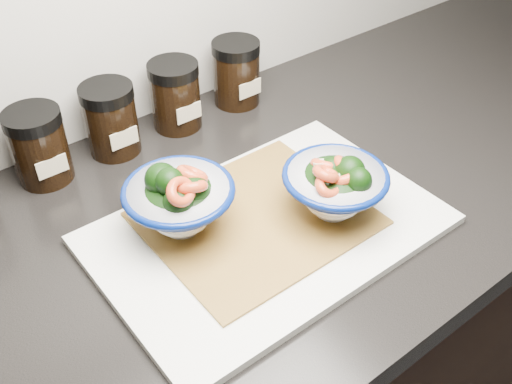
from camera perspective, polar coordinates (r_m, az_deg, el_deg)
countertop at (r=0.82m, az=-6.55°, el=-5.48°), size 3.50×0.60×0.04m
cutting_board at (r=0.80m, az=1.11°, el=-3.58°), size 0.45×0.30×0.01m
bamboo_mat at (r=0.81m, az=0.00°, el=-2.51°), size 0.28×0.24×0.00m
bowl_left at (r=0.77m, az=-7.31°, el=-0.80°), size 0.15×0.15×0.11m
bowl_right at (r=0.79m, az=7.58°, el=0.60°), size 0.14×0.14×0.10m
spice_jar_c at (r=0.92m, az=-19.96°, el=4.13°), size 0.08×0.08×0.11m
spice_jar_d at (r=0.95m, az=-13.66°, el=6.74°), size 0.08×0.08×0.11m
spice_jar_e at (r=0.99m, az=-7.69°, el=9.11°), size 0.08×0.08×0.11m
spice_jar_f at (r=1.05m, az=-1.88°, el=11.29°), size 0.08×0.08×0.11m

